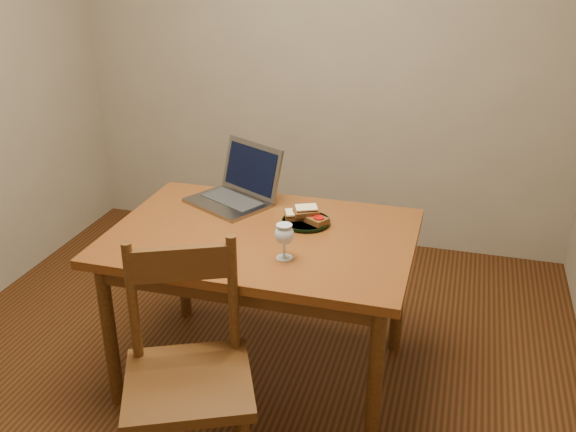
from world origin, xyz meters
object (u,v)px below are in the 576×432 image
(plate, at_px, (306,222))
(milk_glass, at_px, (284,242))
(chair, at_px, (187,365))
(laptop, at_px, (239,187))
(table, at_px, (262,251))

(plate, relative_size, milk_glass, 1.44)
(plate, xyz_separation_m, milk_glass, (0.00, -0.34, 0.07))
(chair, height_order, laptop, laptop)
(chair, xyz_separation_m, milk_glass, (0.22, 0.47, 0.30))
(table, xyz_separation_m, plate, (0.16, 0.14, 0.09))
(plate, distance_m, laptop, 0.42)
(plate, bearing_deg, chair, -105.30)
(chair, bearing_deg, plate, 49.90)
(plate, height_order, laptop, laptop)
(plate, height_order, milk_glass, milk_glass)
(milk_glass, relative_size, laptop, 0.31)
(table, height_order, plate, plate)
(table, distance_m, laptop, 0.42)
(chair, relative_size, plate, 2.69)
(milk_glass, height_order, laptop, laptop)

